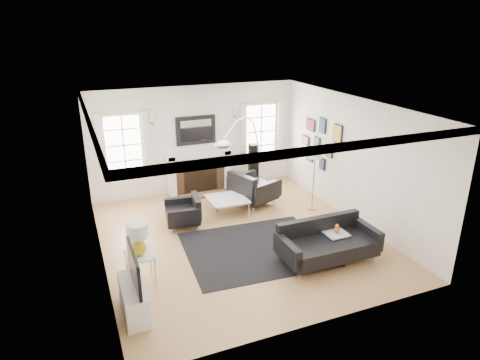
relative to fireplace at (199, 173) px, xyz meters
name	(u,v)px	position (x,y,z in m)	size (l,w,h in m)	color
floor	(239,237)	(0.00, -2.79, -0.54)	(6.00, 6.00, 0.00)	#AA7C47
back_wall	(196,139)	(0.00, 0.21, 0.86)	(5.50, 0.04, 2.80)	white
front_wall	(319,242)	(0.00, -5.79, 0.86)	(5.50, 0.04, 2.80)	white
left_wall	(96,195)	(-2.75, -2.79, 0.86)	(0.04, 6.00, 2.80)	white
right_wall	(353,159)	(2.75, -2.79, 0.86)	(0.04, 6.00, 2.80)	white
ceiling	(239,105)	(0.00, -2.79, 2.26)	(5.50, 6.00, 0.02)	white
crown_molding	(239,109)	(0.00, -2.79, 2.20)	(5.50, 6.00, 0.12)	white
fireplace	(199,173)	(0.00, 0.00, 0.00)	(1.70, 0.69, 1.11)	white
mantel_mirror	(196,130)	(0.00, 0.16, 1.11)	(1.05, 0.07, 0.75)	black
window_left	(124,145)	(-1.85, 0.16, 0.92)	(1.24, 0.15, 1.62)	white
window_right	(261,131)	(1.85, 0.16, 0.92)	(1.24, 0.15, 1.62)	white
gallery_wall	(321,140)	(2.72, -1.50, 0.99)	(0.04, 1.73, 1.29)	black
tv_unit	(134,295)	(-2.44, -4.49, -0.21)	(0.35, 1.00, 1.09)	white
area_rug	(255,249)	(0.12, -3.38, -0.54)	(2.74, 2.28, 0.01)	black
sofa	(326,243)	(1.21, -4.23, -0.21)	(1.90, 0.87, 0.62)	black
armchair_left	(185,212)	(-0.90, -1.80, -0.24)	(0.83, 0.90, 0.55)	black
armchair_right	(252,189)	(0.96, -1.28, -0.15)	(1.22, 1.29, 0.70)	black
coffee_table	(227,200)	(0.20, -1.58, -0.19)	(0.87, 0.87, 0.39)	silver
side_table_left	(140,260)	(-2.20, -3.69, -0.10)	(0.50, 0.50, 0.55)	silver
nesting_table	(336,238)	(1.46, -4.18, -0.18)	(0.43, 0.36, 0.47)	silver
gourd_lamp	(138,237)	(-2.20, -3.69, 0.35)	(0.37, 0.37, 0.59)	gold
orange_vase	(337,229)	(1.46, -4.18, 0.02)	(0.11, 0.11, 0.17)	#D05B1A
arc_floor_lamp	(243,160)	(0.60, -1.54, 0.74)	(1.68, 1.55, 2.37)	silver
stick_floor_lamp	(315,156)	(2.20, -2.11, 0.80)	(0.31, 0.31, 1.55)	gold
speaker_tower	(254,165)	(1.51, -0.14, 0.05)	(0.24, 0.24, 1.19)	black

